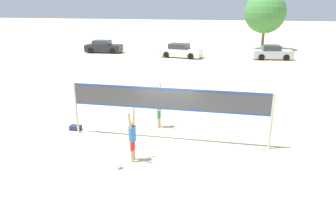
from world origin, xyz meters
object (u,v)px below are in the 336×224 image
(player_blocker, at_px, (159,105))
(tree_left_cluster, at_px, (265,12))
(parked_car_mid, at_px, (104,47))
(volleyball_net, at_px, (168,102))
(parked_car_far, at_px, (272,53))
(gear_bag, at_px, (76,128))
(parked_car_near, at_px, (181,51))
(player_spiker, at_px, (132,135))
(volleyball, at_px, (119,166))

(player_blocker, xyz_separation_m, tree_left_cluster, (6.41, 28.89, 3.38))
(parked_car_mid, height_order, tree_left_cluster, tree_left_cluster)
(volleyball_net, xyz_separation_m, parked_car_far, (6.22, 23.01, -1.08))
(gear_bag, relative_size, parked_car_mid, 0.12)
(parked_car_near, relative_size, parked_car_mid, 1.08)
(player_spiker, relative_size, parked_car_near, 0.43)
(tree_left_cluster, bearing_deg, parked_car_far, -85.75)
(player_blocker, height_order, parked_car_near, player_blocker)
(volleyball, height_order, parked_car_mid, parked_car_mid)
(volleyball, bearing_deg, tree_left_cluster, 78.29)
(player_spiker, xyz_separation_m, parked_car_far, (7.11, 25.20, -0.40))
(parked_car_mid, relative_size, parked_car_far, 1.03)
(parked_car_near, bearing_deg, tree_left_cluster, 51.99)
(player_blocker, height_order, volleyball, player_blocker)
(volleyball, relative_size, tree_left_cluster, 0.03)
(player_spiker, height_order, parked_car_mid, player_spiker)
(player_blocker, height_order, gear_bag, player_blocker)
(parked_car_near, xyz_separation_m, tree_left_cluster, (8.99, 8.11, 3.84))
(player_spiker, height_order, tree_left_cluster, tree_left_cluster)
(parked_car_near, height_order, parked_car_far, parked_car_near)
(volleyball, relative_size, gear_bag, 0.45)
(player_spiker, xyz_separation_m, gear_bag, (-3.60, 2.43, -0.94))
(gear_bag, bearing_deg, parked_car_mid, 109.56)
(player_spiker, xyz_separation_m, player_blocker, (0.15, 3.59, 0.06))
(volleyball, xyz_separation_m, parked_car_mid, (-11.66, 26.70, 0.54))
(volleyball, height_order, gear_bag, volleyball)
(player_blocker, bearing_deg, volleyball_net, 27.70)
(volleyball_net, bearing_deg, parked_car_near, 98.51)
(player_spiker, bearing_deg, parked_car_mid, 24.73)
(parked_car_far, relative_size, tree_left_cluster, 0.60)
(tree_left_cluster, bearing_deg, gear_bag, -108.68)
(tree_left_cluster, bearing_deg, parked_car_mid, -160.71)
(gear_bag, distance_m, parked_car_near, 21.99)
(player_spiker, distance_m, parked_car_far, 26.18)
(parked_car_mid, bearing_deg, player_spiker, -68.90)
(volleyball_net, distance_m, volleyball, 3.53)
(player_spiker, height_order, parked_car_far, player_spiker)
(parked_car_far, bearing_deg, parked_car_mid, 170.00)
(volleyball, relative_size, parked_car_near, 0.05)
(player_blocker, bearing_deg, parked_car_near, -172.92)
(player_blocker, xyz_separation_m, parked_car_mid, (-12.12, 22.41, -0.47))
(player_spiker, bearing_deg, parked_car_far, -15.75)
(parked_car_far, bearing_deg, volleyball, -113.59)
(player_spiker, relative_size, player_blocker, 0.95)
(player_blocker, bearing_deg, player_spiker, -2.44)
(parked_car_near, height_order, parked_car_mid, parked_car_near)
(player_spiker, relative_size, tree_left_cluster, 0.29)
(parked_car_near, bearing_deg, volleyball_net, -71.53)
(gear_bag, distance_m, parked_car_mid, 25.02)
(player_spiker, relative_size, parked_car_far, 0.48)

